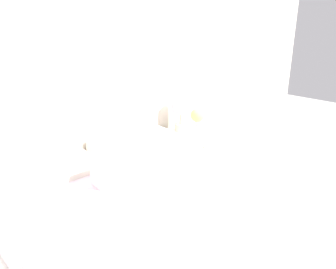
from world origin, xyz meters
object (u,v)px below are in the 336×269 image
at_px(nightstand, 188,154).
at_px(flower_vase, 198,116).
at_px(bed, 142,220).
at_px(table_lamp, 180,109).
at_px(teacup, 199,130).

height_order(nightstand, flower_vase, flower_vase).
distance_m(bed, flower_vase, 1.59).
distance_m(bed, table_lamp, 1.50).
xyz_separation_m(table_lamp, teacup, (0.12, -0.18, -0.23)).
bearing_deg(bed, flower_vase, 26.75).
relative_size(table_lamp, flower_vase, 1.57).
bearing_deg(table_lamp, nightstand, -63.96).
distance_m(flower_vase, teacup, 0.17).
bearing_deg(table_lamp, teacup, -55.94).
height_order(flower_vase, teacup, flower_vase).
relative_size(flower_vase, teacup, 1.95).
distance_m(bed, teacup, 1.47).
distance_m(bed, nightstand, 1.42).
relative_size(bed, nightstand, 3.85).
bearing_deg(teacup, bed, -155.31).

